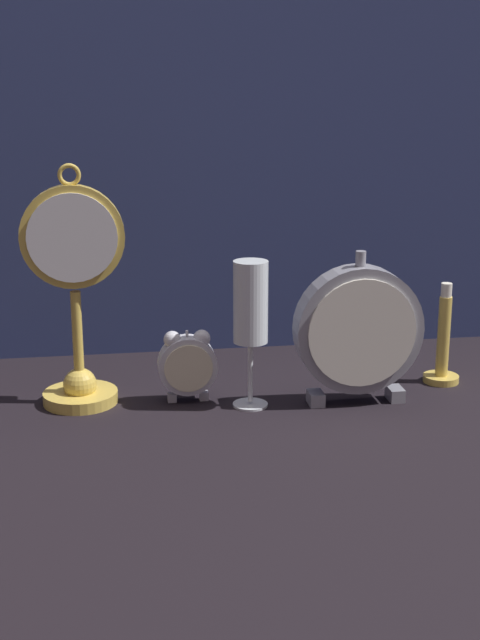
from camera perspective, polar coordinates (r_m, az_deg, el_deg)
ground_plane at (r=1.16m, az=0.61°, el=-6.53°), size 4.00×4.00×0.00m
fabric_backdrop_drape at (r=1.41m, az=-1.56°, el=9.99°), size 1.70×0.01×0.60m
pocket_watch_on_stand at (r=1.21m, az=-10.47°, el=1.14°), size 0.14×0.10×0.33m
alarm_clock_twin_bell at (r=1.22m, az=-3.38°, el=-2.73°), size 0.08×0.03×0.10m
mantel_clock_silver at (r=1.21m, az=7.58°, el=-0.66°), size 0.17×0.04×0.21m
champagne_flute at (r=1.18m, az=0.68°, el=0.57°), size 0.05×0.05×0.20m
brass_candlestick at (r=1.33m, az=12.84°, el=-1.85°), size 0.05×0.05×0.15m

